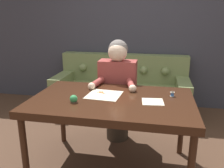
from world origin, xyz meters
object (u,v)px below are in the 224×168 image
(scissors, at_px, (103,93))
(pin_cushion, at_px, (74,99))
(thread_spool, at_px, (172,94))
(dining_table, at_px, (112,105))
(couch, at_px, (121,92))
(person, at_px, (117,89))

(scissors, relative_size, pin_cushion, 2.76)
(thread_spool, bearing_deg, dining_table, -163.14)
(couch, bearing_deg, person, -83.80)
(thread_spool, bearing_deg, pin_cushion, -158.44)
(scissors, height_order, pin_cushion, pin_cushion)
(couch, distance_m, person, 1.01)
(person, bearing_deg, thread_spool, -36.44)
(dining_table, relative_size, scissors, 7.82)
(couch, distance_m, thread_spool, 1.65)
(scissors, bearing_deg, couch, 91.55)
(pin_cushion, bearing_deg, thread_spool, 21.56)
(couch, bearing_deg, dining_table, -84.18)
(scissors, xyz_separation_m, pin_cushion, (-0.20, -0.31, 0.03))
(person, relative_size, thread_spool, 28.12)
(person, height_order, pin_cushion, person)
(couch, height_order, scissors, couch)
(scissors, xyz_separation_m, thread_spool, (0.69, 0.04, 0.02))
(thread_spool, distance_m, pin_cushion, 0.96)
(dining_table, height_order, couch, couch)
(scissors, distance_m, pin_cushion, 0.37)
(person, relative_size, pin_cushion, 17.70)
(dining_table, relative_size, thread_spool, 34.31)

